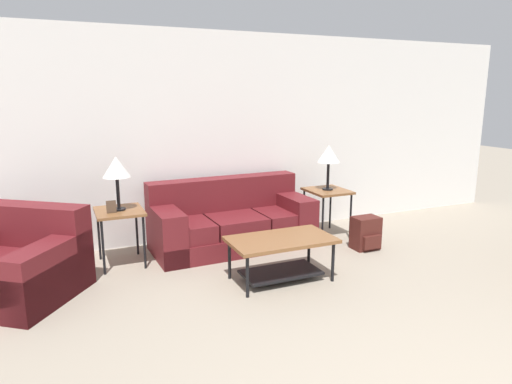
{
  "coord_description": "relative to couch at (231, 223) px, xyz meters",
  "views": [
    {
      "loc": [
        -2.0,
        -1.1,
        1.85
      ],
      "look_at": [
        -0.07,
        3.31,
        0.8
      ],
      "focal_mm": 32.0,
      "sensor_mm": 36.0,
      "label": 1
    }
  ],
  "objects": [
    {
      "name": "wall_back",
      "position": [
        0.13,
        0.51,
        1.0
      ],
      "size": [
        9.07,
        0.06,
        2.6
      ],
      "color": "white",
      "rests_on": "ground_plane"
    },
    {
      "name": "couch",
      "position": [
        0.0,
        0.0,
        0.0
      ],
      "size": [
        1.95,
        0.91,
        0.82
      ],
      "color": "maroon",
      "rests_on": "ground_plane"
    },
    {
      "name": "armchair",
      "position": [
        -2.33,
        -0.5,
        -0.02
      ],
      "size": [
        1.47,
        1.44,
        0.8
      ],
      "color": "maroon",
      "rests_on": "ground_plane"
    },
    {
      "name": "coffee_table",
      "position": [
        0.09,
        -1.17,
        0.03
      ],
      "size": [
        1.04,
        0.59,
        0.44
      ],
      "color": "brown",
      "rests_on": "ground_plane"
    },
    {
      "name": "side_table_left",
      "position": [
        -1.31,
        -0.07,
        0.25
      ],
      "size": [
        0.5,
        0.56,
        0.61
      ],
      "color": "brown",
      "rests_on": "ground_plane"
    },
    {
      "name": "side_table_right",
      "position": [
        1.32,
        -0.07,
        0.25
      ],
      "size": [
        0.5,
        0.56,
        0.61
      ],
      "color": "brown",
      "rests_on": "ground_plane"
    },
    {
      "name": "table_lamp_left",
      "position": [
        -1.31,
        -0.07,
        0.77
      ],
      "size": [
        0.29,
        0.29,
        0.58
      ],
      "color": "black",
      "rests_on": "side_table_left"
    },
    {
      "name": "table_lamp_right",
      "position": [
        1.32,
        -0.07,
        0.77
      ],
      "size": [
        0.29,
        0.29,
        0.58
      ],
      "color": "black",
      "rests_on": "side_table_right"
    },
    {
      "name": "backpack",
      "position": [
        1.46,
        -0.73,
        -0.11
      ],
      "size": [
        0.32,
        0.3,
        0.39
      ],
      "color": "#4C1E19",
      "rests_on": "ground_plane"
    },
    {
      "name": "picture_frame",
      "position": [
        -1.4,
        -0.15,
        0.38
      ],
      "size": [
        0.1,
        0.04,
        0.13
      ],
      "color": "#4C3828",
      "rests_on": "side_table_left"
    }
  ]
}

